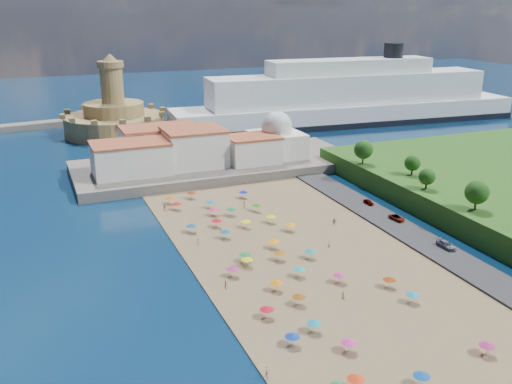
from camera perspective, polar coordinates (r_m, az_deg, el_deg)
name	(u,v)px	position (r m, az deg, el deg)	size (l,w,h in m)	color
ground	(284,267)	(117.33, 2.82, -7.54)	(700.00, 700.00, 0.00)	#071938
terrace	(217,165)	(184.04, -3.91, 2.68)	(90.00, 36.00, 3.00)	#59544C
jetty	(129,148)	(212.07, -12.60, 4.32)	(18.00, 70.00, 2.40)	#59544C
waterfront_buildings	(176,149)	(179.52, -7.99, 4.25)	(57.00, 29.00, 11.00)	silver
domed_building	(277,139)	(187.38, 2.07, 5.36)	(16.00, 16.00, 15.00)	silver
fortress	(115,118)	(239.91, -13.97, 7.17)	(40.00, 40.00, 32.40)	tan
cruise_ship	(348,101)	(256.94, 9.23, 9.00)	(158.92, 34.40, 34.47)	black
beach_parasols	(295,274)	(109.81, 3.92, -8.23)	(30.59, 117.08, 2.20)	gray
beachgoers	(276,260)	(118.02, 2.04, -6.77)	(40.64, 98.48, 1.86)	tan
parked_cars	(412,226)	(139.24, 15.32, -3.29)	(2.62, 34.71, 1.44)	gray
hillside_trees	(497,200)	(136.30, 22.96, -0.78)	(13.46, 107.97, 7.12)	#382314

